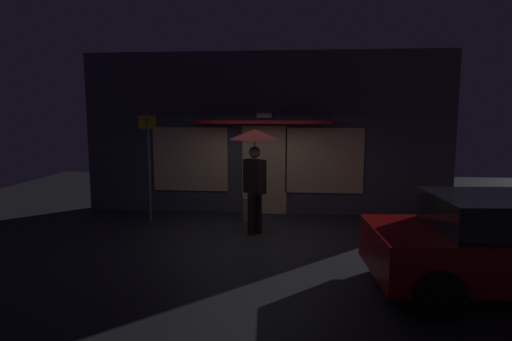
% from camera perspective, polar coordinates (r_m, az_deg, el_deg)
% --- Properties ---
extents(ground_plane, '(18.00, 18.00, 0.00)m').
position_cam_1_polar(ground_plane, '(9.02, -0.02, -8.73)').
color(ground_plane, '#26262B').
extents(building_facade, '(9.11, 1.00, 4.00)m').
position_cam_1_polar(building_facade, '(10.99, 1.16, 4.73)').
color(building_facade, '#4C4C56').
rests_on(building_facade, ground).
extents(person_with_umbrella, '(1.03, 1.03, 2.18)m').
position_cam_1_polar(person_with_umbrella, '(9.00, -0.17, 2.18)').
color(person_with_umbrella, black).
rests_on(person_with_umbrella, ground).
extents(parked_car, '(3.96, 2.20, 1.39)m').
position_cam_1_polar(parked_car, '(7.16, 30.12, -8.21)').
color(parked_car, maroon).
rests_on(parked_car, ground).
extents(street_sign_post, '(0.40, 0.07, 2.55)m').
position_cam_1_polar(street_sign_post, '(10.35, -13.74, 1.33)').
color(street_sign_post, '#595B60').
rests_on(street_sign_post, ground).
extents(sidewalk_bollard, '(0.21, 0.21, 0.56)m').
position_cam_1_polar(sidewalk_bollard, '(10.30, -1.16, -5.05)').
color(sidewalk_bollard, '#9E998E').
rests_on(sidewalk_bollard, ground).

